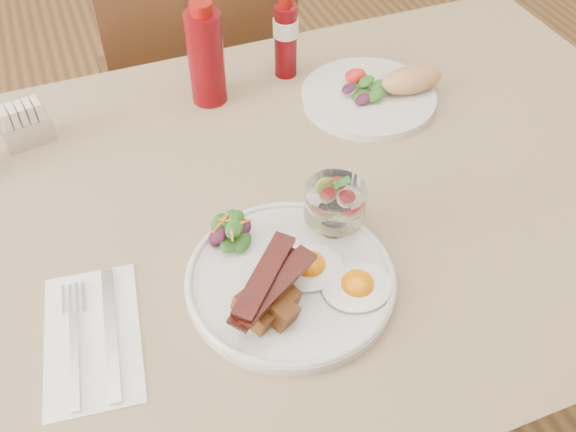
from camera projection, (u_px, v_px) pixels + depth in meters
name	position (u px, v px, depth m)	size (l,w,h in m)	color
table	(300.00, 232.00, 1.05)	(1.33, 0.88, 0.75)	#523019
chair_far	(198.00, 86.00, 1.58)	(0.42, 0.42, 0.93)	#523019
main_plate	(290.00, 280.00, 0.85)	(0.28, 0.28, 0.02)	silver
fried_eggs	(333.00, 275.00, 0.84)	(0.16, 0.15, 0.03)	white
bacon_potato_pile	(270.00, 294.00, 0.79)	(0.13, 0.12, 0.06)	brown
side_salad	(231.00, 232.00, 0.88)	(0.07, 0.07, 0.04)	#1D5516
fruit_cup	(335.00, 203.00, 0.88)	(0.09, 0.09, 0.09)	white
second_plate	(379.00, 92.00, 1.14)	(0.26, 0.24, 0.06)	silver
ketchup_bottle	(206.00, 56.00, 1.09)	(0.08, 0.08, 0.19)	#62050B
hot_sauce_bottle	(286.00, 37.00, 1.15)	(0.05, 0.05, 0.16)	#62050B
sugar_caddy	(26.00, 126.00, 1.05)	(0.08, 0.06, 0.07)	silver
napkin_cutlery	(94.00, 337.00, 0.80)	(0.14, 0.23, 0.01)	white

